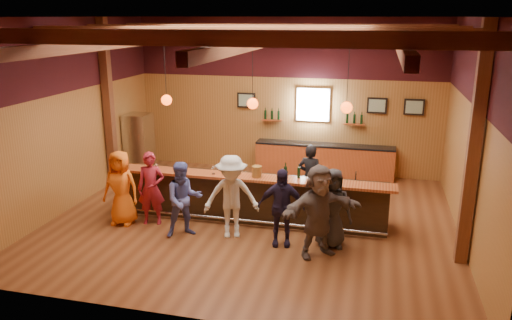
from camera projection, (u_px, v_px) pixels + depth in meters
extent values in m
plane|color=brown|center=(253.00, 220.00, 11.49)|extent=(9.00, 9.00, 0.00)
cube|color=#935D28|center=(286.00, 96.00, 14.60)|extent=(9.00, 0.04, 4.50)
cube|color=#935D28|center=(184.00, 181.00, 7.14)|extent=(9.00, 0.04, 4.50)
cube|color=#935D28|center=(70.00, 115.00, 11.91)|extent=(0.04, 8.00, 4.50)
cube|color=#935D28|center=(474.00, 136.00, 9.83)|extent=(0.04, 8.00, 4.50)
cube|color=brown|center=(252.00, 17.00, 10.24)|extent=(9.00, 8.00, 0.04)
cube|color=#340E11|center=(287.00, 48.00, 14.19)|extent=(9.00, 0.01, 1.70)
cube|color=#340E11|center=(65.00, 55.00, 11.51)|extent=(0.01, 8.00, 1.70)
cube|color=#340E11|center=(481.00, 64.00, 9.45)|extent=(0.01, 8.00, 1.70)
cube|color=#5C2F1A|center=(108.00, 105.00, 13.27)|extent=(0.22, 0.22, 4.50)
cube|color=#5C2F1A|center=(474.00, 148.00, 8.93)|extent=(0.22, 0.22, 4.50)
cube|color=#5C2F1A|center=(204.00, 38.00, 7.53)|extent=(8.80, 0.20, 0.25)
cube|color=#5C2F1A|center=(239.00, 34.00, 9.39)|extent=(8.80, 0.20, 0.25)
cube|color=#5C2F1A|center=(263.00, 31.00, 11.26)|extent=(8.80, 0.20, 0.25)
cube|color=#5C2F1A|center=(281.00, 28.00, 13.12)|extent=(8.80, 0.20, 0.25)
cube|color=#5C2F1A|center=(122.00, 43.00, 11.09)|extent=(0.18, 7.80, 0.22)
cube|color=#5C2F1A|center=(253.00, 44.00, 10.39)|extent=(0.18, 7.80, 0.22)
cube|color=#5C2F1A|center=(402.00, 46.00, 9.70)|extent=(0.18, 7.80, 0.22)
cube|color=black|center=(253.00, 198.00, 11.35)|extent=(6.00, 0.60, 1.05)
cube|color=#923C1A|center=(251.00, 178.00, 11.03)|extent=(6.30, 0.50, 0.06)
cube|color=black|center=(257.00, 177.00, 11.59)|extent=(6.00, 0.48, 0.05)
cube|color=black|center=(257.00, 196.00, 11.72)|extent=(6.00, 0.48, 0.90)
cube|color=silver|center=(344.00, 185.00, 11.14)|extent=(0.45, 0.40, 0.14)
cube|color=silver|center=(366.00, 187.00, 11.03)|extent=(0.45, 0.40, 0.14)
cylinder|color=silver|center=(248.00, 221.00, 11.06)|extent=(6.00, 0.06, 0.06)
cube|color=#923C1A|center=(324.00, 161.00, 14.56)|extent=(4.00, 0.50, 0.90)
cube|color=black|center=(325.00, 145.00, 14.43)|extent=(4.00, 0.52, 0.05)
cube|color=silver|center=(313.00, 105.00, 14.42)|extent=(0.95, 0.08, 0.95)
cube|color=white|center=(313.00, 105.00, 14.38)|extent=(0.78, 0.01, 0.78)
cube|color=black|center=(246.00, 100.00, 14.86)|extent=(0.55, 0.04, 0.45)
cube|color=silver|center=(246.00, 100.00, 14.84)|extent=(0.45, 0.01, 0.35)
cube|color=black|center=(377.00, 106.00, 13.98)|extent=(0.55, 0.04, 0.45)
cube|color=silver|center=(377.00, 106.00, 13.96)|extent=(0.45, 0.01, 0.35)
cube|color=black|center=(414.00, 107.00, 13.75)|extent=(0.55, 0.04, 0.45)
cube|color=silver|center=(414.00, 107.00, 13.73)|extent=(0.45, 0.01, 0.35)
cube|color=#923C1A|center=(272.00, 120.00, 14.77)|extent=(0.60, 0.18, 0.04)
cylinder|color=black|center=(265.00, 115.00, 14.78)|extent=(0.07, 0.07, 0.26)
cylinder|color=black|center=(272.00, 115.00, 14.73)|extent=(0.07, 0.07, 0.26)
cylinder|color=black|center=(279.00, 115.00, 14.68)|extent=(0.07, 0.07, 0.26)
cube|color=#923C1A|center=(354.00, 124.00, 14.22)|extent=(0.60, 0.18, 0.04)
cylinder|color=black|center=(347.00, 119.00, 14.22)|extent=(0.07, 0.07, 0.26)
cylinder|color=black|center=(354.00, 119.00, 14.18)|extent=(0.07, 0.07, 0.26)
cylinder|color=black|center=(362.00, 119.00, 14.13)|extent=(0.07, 0.07, 0.26)
cylinder|color=black|center=(165.00, 72.00, 11.03)|extent=(0.01, 0.01, 1.25)
sphere|color=#FE450C|center=(167.00, 100.00, 11.20)|extent=(0.24, 0.24, 0.24)
cylinder|color=black|center=(253.00, 74.00, 10.57)|extent=(0.01, 0.01, 1.25)
sphere|color=#FE450C|center=(253.00, 104.00, 10.74)|extent=(0.24, 0.24, 0.24)
cylinder|color=black|center=(348.00, 77.00, 10.11)|extent=(0.01, 0.01, 1.25)
sphere|color=#FE450C|center=(347.00, 108.00, 10.28)|extent=(0.24, 0.24, 0.24)
cube|color=silver|center=(139.00, 144.00, 14.61)|extent=(0.70, 0.70, 1.80)
imported|color=orange|center=(121.00, 188.00, 11.07)|extent=(0.83, 0.55, 1.69)
imported|color=maroon|center=(151.00, 188.00, 11.09)|extent=(0.68, 0.53, 1.66)
imported|color=#5760AE|center=(184.00, 199.00, 10.47)|extent=(1.00, 0.94, 1.63)
imported|color=silver|center=(231.00, 197.00, 10.39)|extent=(1.30, 0.98, 1.79)
imported|color=#201A34|center=(281.00, 207.00, 10.04)|extent=(1.01, 0.55, 1.63)
imported|color=#5E504B|center=(319.00, 211.00, 9.56)|extent=(1.70, 1.44, 1.84)
imported|color=#2A2A2C|center=(332.00, 208.00, 9.96)|extent=(0.93, 0.76, 1.65)
imported|color=black|center=(310.00, 178.00, 11.87)|extent=(0.65, 0.49, 1.63)
cylinder|color=brown|center=(257.00, 172.00, 10.95)|extent=(0.22, 0.22, 0.24)
cylinder|color=black|center=(285.00, 172.00, 10.85)|extent=(0.08, 0.08, 0.26)
cylinder|color=black|center=(286.00, 165.00, 10.80)|extent=(0.03, 0.03, 0.09)
cylinder|color=black|center=(299.00, 173.00, 10.88)|extent=(0.07, 0.07, 0.23)
cylinder|color=black|center=(299.00, 166.00, 10.84)|extent=(0.02, 0.02, 0.08)
cylinder|color=silver|center=(146.00, 169.00, 11.54)|extent=(0.08, 0.08, 0.01)
cylinder|color=silver|center=(145.00, 166.00, 11.52)|extent=(0.01, 0.01, 0.11)
sphere|color=silver|center=(145.00, 163.00, 11.50)|extent=(0.09, 0.09, 0.09)
cylinder|color=silver|center=(157.00, 170.00, 11.43)|extent=(0.07, 0.07, 0.01)
cylinder|color=silver|center=(156.00, 168.00, 11.42)|extent=(0.01, 0.01, 0.09)
sphere|color=silver|center=(156.00, 165.00, 11.40)|extent=(0.07, 0.07, 0.07)
cylinder|color=silver|center=(183.00, 171.00, 11.36)|extent=(0.08, 0.08, 0.01)
cylinder|color=silver|center=(183.00, 169.00, 11.34)|extent=(0.01, 0.01, 0.11)
sphere|color=silver|center=(183.00, 165.00, 11.32)|extent=(0.09, 0.09, 0.09)
cylinder|color=silver|center=(213.00, 174.00, 11.18)|extent=(0.07, 0.07, 0.01)
cylinder|color=silver|center=(213.00, 171.00, 11.16)|extent=(0.01, 0.01, 0.11)
sphere|color=silver|center=(213.00, 168.00, 11.14)|extent=(0.08, 0.08, 0.08)
cylinder|color=silver|center=(234.00, 176.00, 11.05)|extent=(0.07, 0.07, 0.01)
cylinder|color=silver|center=(234.00, 173.00, 11.04)|extent=(0.01, 0.01, 0.10)
sphere|color=silver|center=(234.00, 170.00, 11.02)|extent=(0.08, 0.08, 0.08)
cylinder|color=silver|center=(286.00, 178.00, 10.86)|extent=(0.07, 0.07, 0.01)
cylinder|color=silver|center=(286.00, 176.00, 10.85)|extent=(0.01, 0.01, 0.10)
sphere|color=silver|center=(286.00, 172.00, 10.82)|extent=(0.08, 0.08, 0.08)
cylinder|color=silver|center=(325.00, 182.00, 10.66)|extent=(0.07, 0.07, 0.01)
cylinder|color=silver|center=(325.00, 179.00, 10.64)|extent=(0.01, 0.01, 0.09)
sphere|color=silver|center=(325.00, 176.00, 10.62)|extent=(0.08, 0.08, 0.08)
cylinder|color=silver|center=(331.00, 182.00, 10.64)|extent=(0.07, 0.07, 0.01)
cylinder|color=silver|center=(331.00, 180.00, 10.62)|extent=(0.01, 0.01, 0.09)
sphere|color=silver|center=(331.00, 176.00, 10.60)|extent=(0.08, 0.08, 0.08)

